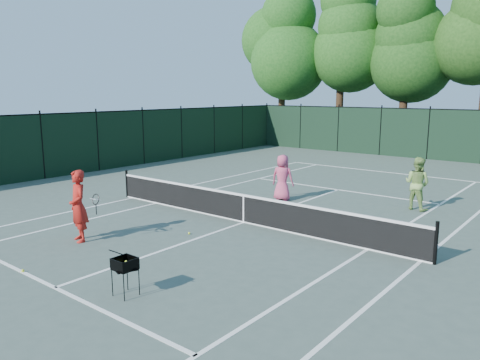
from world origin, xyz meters
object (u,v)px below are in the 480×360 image
Objects in this scene: coach at (78,206)px; player_pink at (283,178)px; player_green at (417,184)px; loose_ball_near_cart at (23,271)px; loose_ball_midcourt at (189,233)px; ball_hopper at (125,264)px.

coach is 7.78m from player_pink.
loose_ball_near_cart is (-5.03, -11.47, -0.89)m from player_green.
loose_ball_midcourt is (-4.10, -7.04, -0.89)m from player_green.
player_green is 27.09× the size of loose_ball_near_cart.
player_pink is 25.53× the size of loose_ball_midcourt.
loose_ball_midcourt is at bearing 78.22° from loose_ball_near_cart.
coach is 3.14m from loose_ball_midcourt.
player_green is at bearing 99.06° from ball_hopper.
coach is at bearing 115.08° from loose_ball_near_cart.
coach is at bearing -129.73° from loose_ball_midcourt.
ball_hopper is at bearing 89.22° from player_green.
ball_hopper is 4.24m from loose_ball_midcourt.
ball_hopper reaches higher than loose_ball_near_cart.
player_pink is at bearing 31.99° from player_green.
ball_hopper is 11.68× the size of loose_ball_midcourt.
ball_hopper is 3.00m from loose_ball_near_cart.
player_green is 12.55m from loose_ball_near_cart.
coach is 2.53m from loose_ball_near_cart.
player_pink is 4.76m from player_green.
player_green is at bearing 59.77° from loose_ball_midcourt.
loose_ball_midcourt is (0.92, 4.42, 0.00)m from loose_ball_near_cart.
ball_hopper is (-2.18, -10.77, -0.25)m from player_green.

